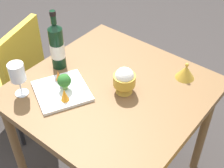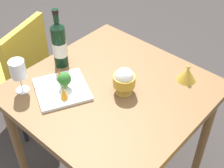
{
  "view_description": "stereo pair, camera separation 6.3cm",
  "coord_description": "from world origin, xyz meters",
  "px_view_note": "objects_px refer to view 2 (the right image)",
  "views": [
    {
      "loc": [
        -0.74,
        0.93,
        1.82
      ],
      "look_at": [
        0.0,
        0.0,
        0.78
      ],
      "focal_mm": 50.97,
      "sensor_mm": 36.0,
      "label": 1
    },
    {
      "loc": [
        -0.79,
        0.89,
        1.82
      ],
      "look_at": [
        0.0,
        0.0,
        0.78
      ],
      "focal_mm": 50.97,
      "sensor_mm": 36.0,
      "label": 2
    }
  ],
  "objects_px": {
    "serving_plate": "(62,89)",
    "carrot_garnish_left": "(64,93)",
    "broccoli_floret": "(64,79)",
    "rice_bowl_lid": "(187,74)",
    "wine_bottle": "(59,44)",
    "carrot_garnish_right": "(59,74)",
    "chair_near_window": "(20,67)",
    "rice_bowl": "(124,80)",
    "wine_glass": "(18,70)"
  },
  "relations": [
    {
      "from": "carrot_garnish_right",
      "to": "chair_near_window",
      "type": "bearing_deg",
      "value": -8.02
    },
    {
      "from": "carrot_garnish_right",
      "to": "serving_plate",
      "type": "bearing_deg",
      "value": 145.3
    },
    {
      "from": "carrot_garnish_left",
      "to": "carrot_garnish_right",
      "type": "distance_m",
      "value": 0.16
    },
    {
      "from": "rice_bowl",
      "to": "rice_bowl_lid",
      "type": "relative_size",
      "value": 1.42
    },
    {
      "from": "wine_bottle",
      "to": "wine_glass",
      "type": "distance_m",
      "value": 0.27
    },
    {
      "from": "chair_near_window",
      "to": "rice_bowl",
      "type": "xyz_separation_m",
      "value": [
        -0.82,
        -0.08,
        0.3
      ]
    },
    {
      "from": "rice_bowl_lid",
      "to": "serving_plate",
      "type": "distance_m",
      "value": 0.64
    },
    {
      "from": "rice_bowl",
      "to": "carrot_garnish_left",
      "type": "height_order",
      "value": "rice_bowl"
    },
    {
      "from": "broccoli_floret",
      "to": "carrot_garnish_left",
      "type": "bearing_deg",
      "value": 135.0
    },
    {
      "from": "chair_near_window",
      "to": "rice_bowl_lid",
      "type": "height_order",
      "value": "chair_near_window"
    },
    {
      "from": "broccoli_floret",
      "to": "carrot_garnish_right",
      "type": "relative_size",
      "value": 1.5
    },
    {
      "from": "wine_glass",
      "to": "wine_bottle",
      "type": "bearing_deg",
      "value": -86.78
    },
    {
      "from": "chair_near_window",
      "to": "carrot_garnish_right",
      "type": "relative_size",
      "value": 14.84
    },
    {
      "from": "wine_bottle",
      "to": "serving_plate",
      "type": "relative_size",
      "value": 0.99
    },
    {
      "from": "rice_bowl",
      "to": "carrot_garnish_right",
      "type": "height_order",
      "value": "rice_bowl"
    },
    {
      "from": "broccoli_floret",
      "to": "carrot_garnish_left",
      "type": "distance_m",
      "value": 0.08
    },
    {
      "from": "wine_glass",
      "to": "serving_plate",
      "type": "distance_m",
      "value": 0.23
    },
    {
      "from": "rice_bowl_lid",
      "to": "carrot_garnish_left",
      "type": "xyz_separation_m",
      "value": [
        0.35,
        0.52,
        0.01
      ]
    },
    {
      "from": "wine_bottle",
      "to": "rice_bowl_lid",
      "type": "xyz_separation_m",
      "value": [
        -0.58,
        -0.34,
        -0.09
      ]
    },
    {
      "from": "rice_bowl",
      "to": "wine_bottle",
      "type": "bearing_deg",
      "value": 7.96
    },
    {
      "from": "broccoli_floret",
      "to": "rice_bowl_lid",
      "type": "bearing_deg",
      "value": -131.43
    },
    {
      "from": "chair_near_window",
      "to": "wine_bottle",
      "type": "xyz_separation_m",
      "value": [
        -0.42,
        -0.02,
        0.36
      ]
    },
    {
      "from": "broccoli_floret",
      "to": "serving_plate",
      "type": "bearing_deg",
      "value": 67.24
    },
    {
      "from": "wine_bottle",
      "to": "carrot_garnish_right",
      "type": "bearing_deg",
      "value": 135.1
    },
    {
      "from": "wine_bottle",
      "to": "carrot_garnish_left",
      "type": "bearing_deg",
      "value": 141.3
    },
    {
      "from": "wine_glass",
      "to": "carrot_garnish_left",
      "type": "distance_m",
      "value": 0.24
    },
    {
      "from": "carrot_garnish_right",
      "to": "rice_bowl",
      "type": "bearing_deg",
      "value": -152.94
    },
    {
      "from": "wine_bottle",
      "to": "wine_glass",
      "type": "bearing_deg",
      "value": 93.22
    },
    {
      "from": "chair_near_window",
      "to": "serving_plate",
      "type": "bearing_deg",
      "value": -119.03
    },
    {
      "from": "wine_glass",
      "to": "carrot_garnish_left",
      "type": "height_order",
      "value": "wine_glass"
    },
    {
      "from": "wine_glass",
      "to": "carrot_garnish_right",
      "type": "distance_m",
      "value": 0.21
    },
    {
      "from": "chair_near_window",
      "to": "carrot_garnish_right",
      "type": "distance_m",
      "value": 0.59
    },
    {
      "from": "broccoli_floret",
      "to": "chair_near_window",
      "type": "bearing_deg",
      "value": -9.64
    },
    {
      "from": "wine_glass",
      "to": "serving_plate",
      "type": "bearing_deg",
      "value": -138.92
    },
    {
      "from": "wine_bottle",
      "to": "carrot_garnish_left",
      "type": "xyz_separation_m",
      "value": [
        -0.23,
        0.18,
        -0.08
      ]
    },
    {
      "from": "serving_plate",
      "to": "carrot_garnish_left",
      "type": "height_order",
      "value": "carrot_garnish_left"
    },
    {
      "from": "carrot_garnish_right",
      "to": "wine_bottle",
      "type": "bearing_deg",
      "value": -44.9
    },
    {
      "from": "rice_bowl",
      "to": "carrot_garnish_left",
      "type": "bearing_deg",
      "value": 54.42
    },
    {
      "from": "chair_near_window",
      "to": "rice_bowl_lid",
      "type": "relative_size",
      "value": 8.5
    },
    {
      "from": "wine_bottle",
      "to": "broccoli_floret",
      "type": "relative_size",
      "value": 3.88
    },
    {
      "from": "wine_glass",
      "to": "rice_bowl_lid",
      "type": "bearing_deg",
      "value": -132.77
    },
    {
      "from": "rice_bowl",
      "to": "rice_bowl_lid",
      "type": "height_order",
      "value": "rice_bowl"
    },
    {
      "from": "rice_bowl",
      "to": "carrot_garnish_right",
      "type": "distance_m",
      "value": 0.34
    },
    {
      "from": "wine_glass",
      "to": "serving_plate",
      "type": "xyz_separation_m",
      "value": [
        -0.15,
        -0.13,
        -0.12
      ]
    },
    {
      "from": "rice_bowl",
      "to": "serving_plate",
      "type": "relative_size",
      "value": 0.42
    },
    {
      "from": "wine_bottle",
      "to": "carrot_garnish_right",
      "type": "distance_m",
      "value": 0.16
    },
    {
      "from": "wine_bottle",
      "to": "carrot_garnish_right",
      "type": "relative_size",
      "value": 5.8
    },
    {
      "from": "wine_glass",
      "to": "carrot_garnish_right",
      "type": "bearing_deg",
      "value": -115.48
    },
    {
      "from": "carrot_garnish_right",
      "to": "carrot_garnish_left",
      "type": "bearing_deg",
      "value": 146.82
    },
    {
      "from": "wine_bottle",
      "to": "carrot_garnish_left",
      "type": "height_order",
      "value": "wine_bottle"
    }
  ]
}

